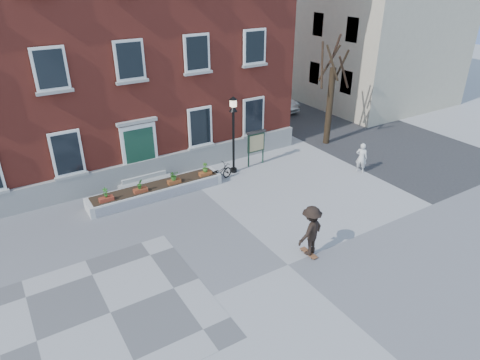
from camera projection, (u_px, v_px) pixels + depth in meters
ground at (288, 265)px, 15.03m from camera, size 100.00×100.00×0.00m
checker_patch at (110, 313)px, 12.95m from camera, size 6.00×6.00×0.01m
bicycle at (219, 173)px, 20.67m from camera, size 1.71×0.96×0.85m
parked_car at (274, 100)px, 30.92m from camera, size 1.60×4.22×1.37m
bystander at (361, 158)px, 21.45m from camera, size 0.62×0.68×1.56m
brick_building at (96, 33)px, 21.84m from camera, size 18.40×10.85×12.60m
planter_assembly at (157, 190)px, 19.39m from camera, size 6.20×1.12×1.15m
bare_tree at (330, 97)px, 24.09m from camera, size 1.83×1.83×6.16m
lamp_post at (233, 125)px, 20.64m from camera, size 0.40×0.40×3.93m
notice_board at (256, 142)px, 22.00m from camera, size 1.10×0.16×1.87m
skateboarder at (311, 231)px, 15.11m from camera, size 1.38×1.01×1.99m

